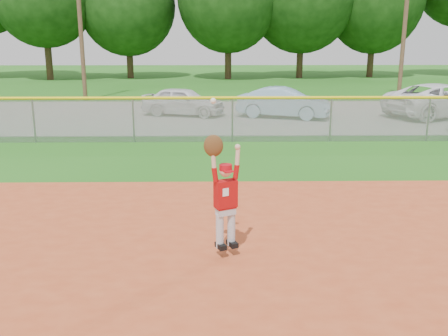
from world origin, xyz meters
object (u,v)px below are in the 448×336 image
at_px(car_white_b, 442,100).
at_px(car_blue, 284,103).
at_px(ballplayer, 224,192).
at_px(car_white_a, 183,101).

bearing_deg(car_white_b, car_blue, 69.65).
relative_size(car_blue, car_white_b, 0.76).
relative_size(car_blue, ballplayer, 1.67).
bearing_deg(car_white_a, ballplayer, -157.59).
height_order(car_blue, ballplayer, ballplayer).
distance_m(car_blue, ballplayer, 14.70).
distance_m(car_white_b, ballplayer, 17.57).
height_order(car_white_a, ballplayer, ballplayer).
xyz_separation_m(car_blue, car_white_b, (7.06, 0.09, 0.08)).
height_order(car_white_a, car_blue, car_blue).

